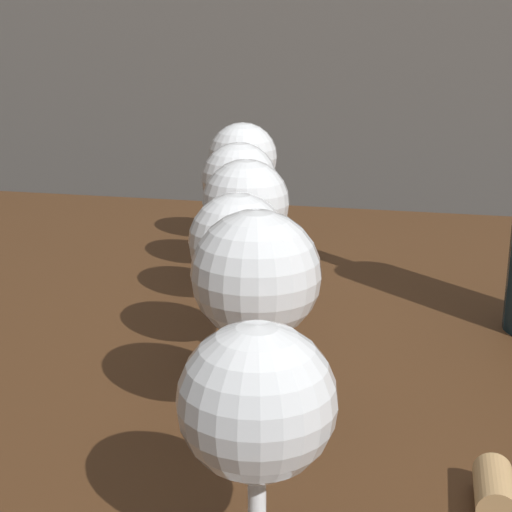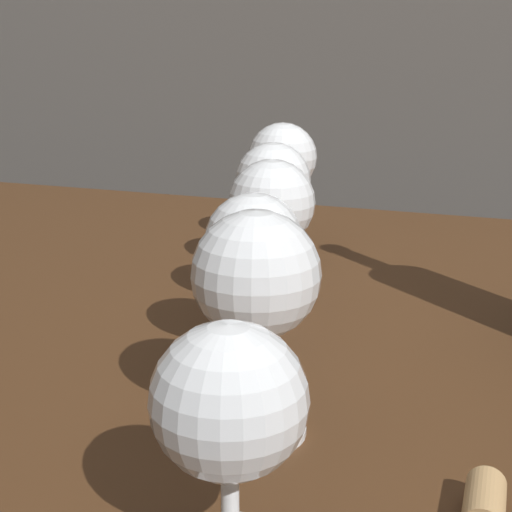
# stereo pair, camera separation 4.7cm
# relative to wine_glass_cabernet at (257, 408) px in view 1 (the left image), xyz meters

# --- Properties ---
(dining_table) EXTENTS (1.54, 0.90, 0.71)m
(dining_table) POSITION_rel_wine_glass_cabernet_xyz_m (0.01, 0.34, -0.16)
(dining_table) COLOR #472B16
(dining_table) RESTS_ON ground_plane
(wine_glass_cabernet) EXTENTS (0.08, 0.08, 0.12)m
(wine_glass_cabernet) POSITION_rel_wine_glass_cabernet_xyz_m (0.00, 0.00, 0.00)
(wine_glass_cabernet) COLOR white
(wine_glass_cabernet) RESTS_ON dining_table
(wine_glass_merlot) EXTENTS (0.08, 0.08, 0.15)m
(wine_glass_merlot) POSITION_rel_wine_glass_cabernet_xyz_m (-0.03, 0.12, 0.02)
(wine_glass_merlot) COLOR white
(wine_glass_merlot) RESTS_ON dining_table
(wine_glass_white) EXTENTS (0.08, 0.08, 0.13)m
(wine_glass_white) POSITION_rel_wine_glass_cabernet_xyz_m (-0.07, 0.23, 0.01)
(wine_glass_white) COLOR white
(wine_glass_white) RESTS_ON dining_table
(wine_glass_amber) EXTENTS (0.08, 0.08, 0.14)m
(wine_glass_amber) POSITION_rel_wine_glass_cabernet_xyz_m (-0.09, 0.34, 0.02)
(wine_glass_amber) COLOR white
(wine_glass_amber) RESTS_ON dining_table
(wine_glass_chardonnay) EXTENTS (0.08, 0.08, 0.14)m
(wine_glass_chardonnay) POSITION_rel_wine_glass_cabernet_xyz_m (-0.12, 0.45, 0.02)
(wine_glass_chardonnay) COLOR white
(wine_glass_chardonnay) RESTS_ON dining_table
(wine_glass_pinot) EXTENTS (0.08, 0.08, 0.15)m
(wine_glass_pinot) POSITION_rel_wine_glass_cabernet_xyz_m (-0.14, 0.55, 0.02)
(wine_glass_pinot) COLOR white
(wine_glass_pinot) RESTS_ON dining_table
(cork) EXTENTS (0.02, 0.04, 0.02)m
(cork) POSITION_rel_wine_glass_cabernet_xyz_m (0.12, 0.07, -0.07)
(cork) COLOR tan
(cork) RESTS_ON dining_table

